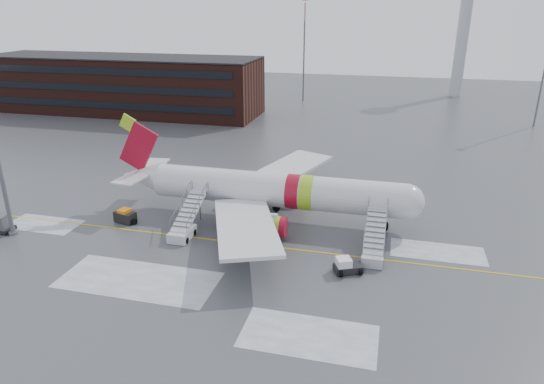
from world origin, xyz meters
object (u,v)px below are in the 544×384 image
(airliner, at_px, (268,190))
(airstair_fwd, at_px, (374,248))
(pushback_tug, at_px, (347,266))
(uld_container, at_px, (0,224))
(baggage_tractor, at_px, (125,217))
(airstair_aft, at_px, (185,226))

(airliner, distance_m, airstair_fwd, 13.98)
(airstair_fwd, xyz_separation_m, pushback_tug, (-2.20, -3.44, -0.42))
(airliner, height_order, uld_container, airliner)
(uld_container, relative_size, baggage_tractor, 0.82)
(airstair_fwd, height_order, pushback_tug, airstair_fwd)
(uld_container, height_order, baggage_tractor, uld_container)
(airliner, bearing_deg, airstair_aft, -138.36)
(baggage_tractor, bearing_deg, airstair_aft, -10.84)
(airliner, bearing_deg, baggage_tractor, -161.72)
(airstair_fwd, bearing_deg, airliner, 151.70)
(airstair_fwd, height_order, uld_container, airstair_fwd)
(airstair_aft, distance_m, pushback_tug, 17.64)
(airstair_fwd, height_order, baggage_tractor, airstair_fwd)
(uld_container, bearing_deg, airliner, 21.42)
(pushback_tug, bearing_deg, airstair_fwd, 57.43)
(airliner, relative_size, airstair_aft, 4.55)
(airstair_fwd, xyz_separation_m, airstair_aft, (-19.49, 0.00, 0.00))
(airliner, distance_m, airstair_aft, 10.12)
(airliner, height_order, baggage_tractor, airliner)
(pushback_tug, bearing_deg, baggage_tractor, 168.88)
(airstair_fwd, distance_m, pushback_tug, 4.10)
(airliner, distance_m, uld_container, 28.92)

